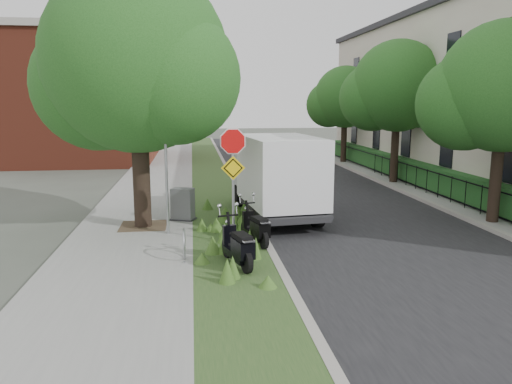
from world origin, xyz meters
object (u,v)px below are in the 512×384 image
Objects in this scene: scooter_near at (257,231)px; sign_assembly at (233,162)px; scooter_far at (240,251)px; utility_cabinet at (183,205)px; box_truck at (276,173)px.

sign_assembly is at bearing 157.58° from scooter_near.
scooter_far is 5.12m from utility_cabinet.
sign_assembly is 3.66m from utility_cabinet.
scooter_far reaches higher than scooter_near.
sign_assembly is 1.89× the size of scooter_far.
utility_cabinet is (-1.37, 4.94, 0.09)m from scooter_far.
scooter_near is 0.93× the size of scooter_far.
sign_assembly is 2.02× the size of scooter_near.
utility_cabinet reaches higher than scooter_near.
scooter_near is 3.75m from utility_cabinet.
sign_assembly is 3.69m from box_truck.
utility_cabinet is at bearing -175.19° from box_truck.
scooter_near is at bearing -107.69° from box_truck.
scooter_far is at bearing -109.77° from scooter_near.
sign_assembly is 0.59× the size of box_truck.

